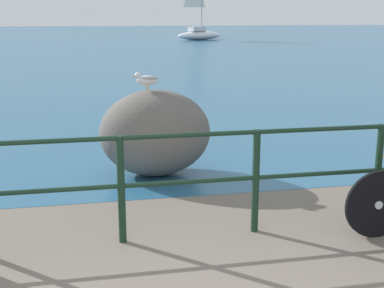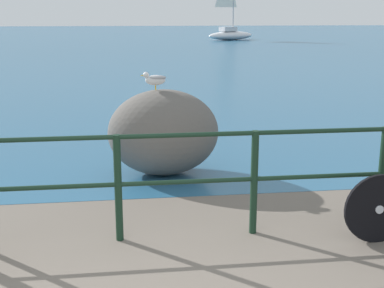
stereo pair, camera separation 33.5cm
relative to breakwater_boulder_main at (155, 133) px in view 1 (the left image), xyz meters
name	(u,v)px [view 1 (the left image)]	position (x,y,z in m)	size (l,w,h in m)	color
ground_plane	(93,66)	(-0.58, 15.77, -0.62)	(120.00, 120.00, 0.10)	#6B6056
sea_surface	(89,37)	(-0.58, 44.05, -0.56)	(120.00, 90.00, 0.01)	#285B7F
promenade_railing	(121,177)	(-0.58, -2.05, 0.07)	(7.79, 0.07, 1.02)	black
breakwater_boulder_main	(155,133)	(0.00, 0.00, 0.00)	(1.45, 1.14, 1.13)	#605B56
seagull	(147,79)	(-0.10, -0.01, 0.70)	(0.34, 0.14, 0.23)	gold
sailboat	(199,31)	(8.25, 35.97, 0.14)	(4.50, 3.21, 6.16)	white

